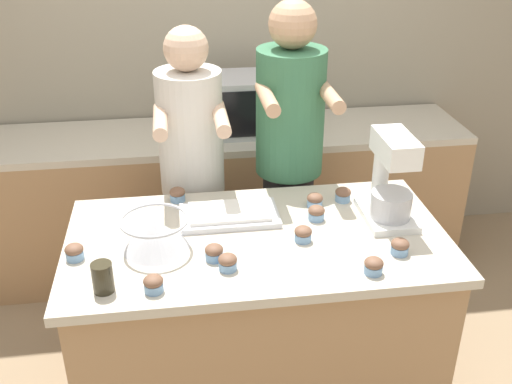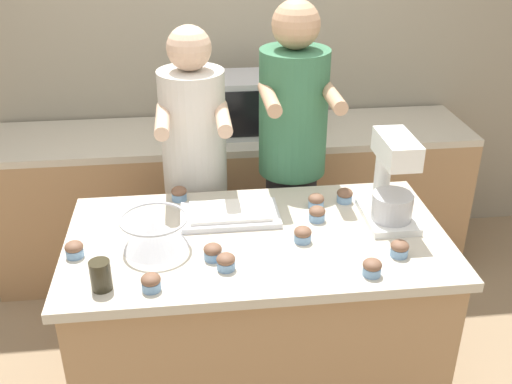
# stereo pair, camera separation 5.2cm
# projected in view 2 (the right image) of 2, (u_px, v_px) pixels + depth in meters

# --- Properties ---
(back_wall) EXTENTS (10.00, 0.06, 2.70)m
(back_wall) POSITION_uv_depth(u_px,v_px,m) (227.00, 38.00, 3.59)
(back_wall) COLOR gray
(back_wall) RESTS_ON ground_plane
(island_counter) EXTENTS (1.54, 0.83, 0.91)m
(island_counter) POSITION_uv_depth(u_px,v_px,m) (257.00, 323.00, 2.64)
(island_counter) COLOR #A87F56
(island_counter) RESTS_ON ground_plane
(back_counter) EXTENTS (2.80, 0.60, 0.89)m
(back_counter) POSITION_uv_depth(u_px,v_px,m) (234.00, 198.00, 3.70)
(back_counter) COLOR #A87F56
(back_counter) RESTS_ON ground_plane
(person_left) EXTENTS (0.33, 0.49, 1.63)m
(person_left) POSITION_uv_depth(u_px,v_px,m) (196.00, 183.00, 2.94)
(person_left) COLOR #232328
(person_left) RESTS_ON ground_plane
(person_right) EXTENTS (0.34, 0.50, 1.73)m
(person_right) POSITION_uv_depth(u_px,v_px,m) (292.00, 168.00, 2.97)
(person_right) COLOR #232328
(person_right) RESTS_ON ground_plane
(stand_mixer) EXTENTS (0.20, 0.30, 0.38)m
(stand_mixer) POSITION_uv_depth(u_px,v_px,m) (391.00, 184.00, 2.47)
(stand_mixer) COLOR white
(stand_mixer) RESTS_ON island_counter
(mixing_bowl) EXTENTS (0.27, 0.27, 0.13)m
(mixing_bowl) POSITION_uv_depth(u_px,v_px,m) (155.00, 231.00, 2.32)
(mixing_bowl) COLOR #BCBCC1
(mixing_bowl) RESTS_ON island_counter
(baking_tray) EXTENTS (0.42, 0.24, 0.04)m
(baking_tray) POSITION_uv_depth(u_px,v_px,m) (230.00, 214.00, 2.55)
(baking_tray) COLOR silver
(baking_tray) RESTS_ON island_counter
(microwave_oven) EXTENTS (0.55, 0.35, 0.33)m
(microwave_oven) POSITION_uv_depth(u_px,v_px,m) (249.00, 104.00, 3.43)
(microwave_oven) COLOR #B7B7BC
(microwave_oven) RESTS_ON back_counter
(drinking_glass) EXTENTS (0.07, 0.07, 0.11)m
(drinking_glass) POSITION_uv_depth(u_px,v_px,m) (101.00, 275.00, 2.09)
(drinking_glass) COLOR #332D1E
(drinking_glass) RESTS_ON island_counter
(cupcake_0) EXTENTS (0.07, 0.07, 0.07)m
(cupcake_0) POSITION_uv_depth(u_px,v_px,m) (399.00, 248.00, 2.29)
(cupcake_0) COLOR #759EC6
(cupcake_0) RESTS_ON island_counter
(cupcake_1) EXTENTS (0.07, 0.07, 0.07)m
(cupcake_1) POSITION_uv_depth(u_px,v_px,m) (226.00, 262.00, 2.21)
(cupcake_1) COLOR #759EC6
(cupcake_1) RESTS_ON island_counter
(cupcake_2) EXTENTS (0.07, 0.07, 0.07)m
(cupcake_2) POSITION_uv_depth(u_px,v_px,m) (179.00, 193.00, 2.69)
(cupcake_2) COLOR #759EC6
(cupcake_2) RESTS_ON island_counter
(cupcake_3) EXTENTS (0.07, 0.07, 0.07)m
(cupcake_3) POSITION_uv_depth(u_px,v_px,m) (303.00, 234.00, 2.38)
(cupcake_3) COLOR #759EC6
(cupcake_3) RESTS_ON island_counter
(cupcake_4) EXTENTS (0.07, 0.07, 0.07)m
(cupcake_4) POSITION_uv_depth(u_px,v_px,m) (317.00, 214.00, 2.53)
(cupcake_4) COLOR #759EC6
(cupcake_4) RESTS_ON island_counter
(cupcake_5) EXTENTS (0.07, 0.07, 0.07)m
(cupcake_5) POSITION_uv_depth(u_px,v_px,m) (316.00, 201.00, 2.63)
(cupcake_5) COLOR #759EC6
(cupcake_5) RESTS_ON island_counter
(cupcake_6) EXTENTS (0.07, 0.07, 0.07)m
(cupcake_6) POSITION_uv_depth(u_px,v_px,m) (151.00, 282.00, 2.09)
(cupcake_6) COLOR #759EC6
(cupcake_6) RESTS_ON island_counter
(cupcake_7) EXTENTS (0.07, 0.07, 0.07)m
(cupcake_7) POSITION_uv_depth(u_px,v_px,m) (372.00, 267.00, 2.17)
(cupcake_7) COLOR #759EC6
(cupcake_7) RESTS_ON island_counter
(cupcake_8) EXTENTS (0.07, 0.07, 0.07)m
(cupcake_8) POSITION_uv_depth(u_px,v_px,m) (345.00, 195.00, 2.67)
(cupcake_8) COLOR #759EC6
(cupcake_8) RESTS_ON island_counter
(cupcake_9) EXTENTS (0.07, 0.07, 0.07)m
(cupcake_9) POSITION_uv_depth(u_px,v_px,m) (74.00, 249.00, 2.28)
(cupcake_9) COLOR #759EC6
(cupcake_9) RESTS_ON island_counter
(cupcake_10) EXTENTS (0.07, 0.07, 0.07)m
(cupcake_10) POSITION_uv_depth(u_px,v_px,m) (213.00, 252.00, 2.26)
(cupcake_10) COLOR #759EC6
(cupcake_10) RESTS_ON island_counter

